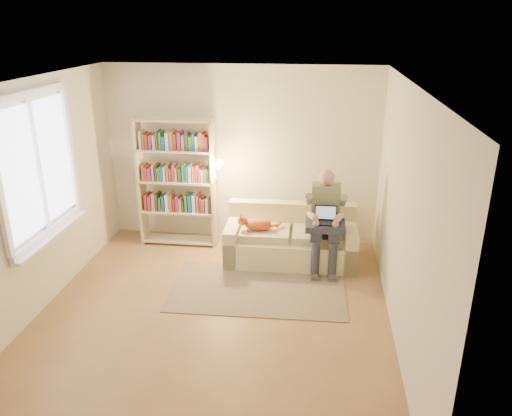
# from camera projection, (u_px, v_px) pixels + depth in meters

# --- Properties ---
(floor) EXTENTS (4.50, 4.50, 0.00)m
(floor) POSITION_uv_depth(u_px,v_px,m) (213.00, 316.00, 5.70)
(floor) COLOR olive
(floor) RESTS_ON ground
(ceiling) EXTENTS (4.00, 4.50, 0.02)m
(ceiling) POSITION_uv_depth(u_px,v_px,m) (204.00, 83.00, 4.77)
(ceiling) COLOR white
(ceiling) RESTS_ON wall_back
(wall_left) EXTENTS (0.02, 4.50, 2.60)m
(wall_left) POSITION_uv_depth(u_px,v_px,m) (30.00, 202.00, 5.48)
(wall_left) COLOR silver
(wall_left) RESTS_ON floor
(wall_right) EXTENTS (0.02, 4.50, 2.60)m
(wall_right) POSITION_uv_depth(u_px,v_px,m) (404.00, 219.00, 5.00)
(wall_right) COLOR silver
(wall_right) RESTS_ON floor
(wall_back) EXTENTS (4.00, 0.02, 2.60)m
(wall_back) POSITION_uv_depth(u_px,v_px,m) (242.00, 155.00, 7.32)
(wall_back) COLOR silver
(wall_back) RESTS_ON floor
(wall_front) EXTENTS (4.00, 0.02, 2.60)m
(wall_front) POSITION_uv_depth(u_px,v_px,m) (132.00, 337.00, 3.15)
(wall_front) COLOR silver
(wall_front) RESTS_ON floor
(window) EXTENTS (0.12, 1.52, 1.69)m
(window) POSITION_uv_depth(u_px,v_px,m) (43.00, 190.00, 5.63)
(window) COLOR white
(window) RESTS_ON wall_left
(sofa) EXTENTS (1.80, 0.84, 0.76)m
(sofa) POSITION_uv_depth(u_px,v_px,m) (291.00, 242.00, 6.94)
(sofa) COLOR beige
(sofa) RESTS_ON floor
(person) EXTENTS (0.39, 0.62, 1.34)m
(person) POSITION_uv_depth(u_px,v_px,m) (325.00, 215.00, 6.59)
(person) COLOR gray
(person) RESTS_ON sofa
(cat) EXTENTS (0.56, 0.20, 0.21)m
(cat) POSITION_uv_depth(u_px,v_px,m) (259.00, 224.00, 6.77)
(cat) COLOR orange
(cat) RESTS_ON sofa
(blanket) EXTENTS (0.52, 0.43, 0.08)m
(blanket) POSITION_uv_depth(u_px,v_px,m) (323.00, 225.00, 6.50)
(blanket) COLOR #23293E
(blanket) RESTS_ON person
(laptop) EXTENTS (0.29, 0.26, 0.24)m
(laptop) POSITION_uv_depth(u_px,v_px,m) (324.00, 218.00, 6.48)
(laptop) COLOR black
(laptop) RESTS_ON blanket
(bookshelf) EXTENTS (1.26, 0.34, 1.90)m
(bookshelf) POSITION_uv_depth(u_px,v_px,m) (177.00, 176.00, 7.19)
(bookshelf) COLOR beige
(bookshelf) RESTS_ON floor
(rug) EXTENTS (2.20, 1.34, 0.01)m
(rug) POSITION_uv_depth(u_px,v_px,m) (258.00, 289.00, 6.26)
(rug) COLOR gray
(rug) RESTS_ON floor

